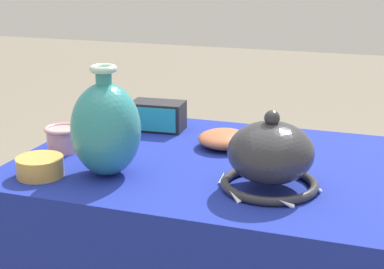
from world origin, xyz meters
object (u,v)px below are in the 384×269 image
bowl_shallow_terracotta (224,139)px  mosaic_tile_box (158,116)px  pot_squat_cobalt (101,128)px  vase_tall_bulbous (106,128)px  cup_wide_rose (63,138)px  pot_squat_ochre (40,167)px  vase_dome_bell (270,157)px

bowl_shallow_terracotta → mosaic_tile_box: bearing=157.5°
pot_squat_cobalt → vase_tall_bulbous: bearing=-59.9°
cup_wide_rose → pot_squat_cobalt: size_ratio=0.89×
mosaic_tile_box → cup_wide_rose: size_ratio=1.70×
pot_squat_ochre → cup_wide_rose: (-0.05, 0.19, 0.01)m
pot_squat_ochre → bowl_shallow_terracotta: bearing=45.0°
vase_tall_bulbous → vase_dome_bell: 0.42m
vase_tall_bulbous → mosaic_tile_box: size_ratio=1.63×
vase_tall_bulbous → vase_dome_bell: (0.42, 0.04, -0.04)m
bowl_shallow_terracotta → pot_squat_cobalt: size_ratio=1.36×
mosaic_tile_box → vase_tall_bulbous: bearing=-90.1°
mosaic_tile_box → bowl_shallow_terracotta: mosaic_tile_box is taller
pot_squat_ochre → cup_wide_rose: cup_wide_rose is taller
vase_dome_bell → mosaic_tile_box: vase_dome_bell is taller
pot_squat_cobalt → bowl_shallow_terracotta: bearing=3.9°
pot_squat_cobalt → mosaic_tile_box: bearing=44.4°
vase_tall_bulbous → pot_squat_cobalt: (-0.17, 0.29, -0.09)m
vase_tall_bulbous → mosaic_tile_box: vase_tall_bulbous is taller
pot_squat_cobalt → cup_wide_rose: bearing=-104.0°
mosaic_tile_box → bowl_shallow_terracotta: size_ratio=1.12×
mosaic_tile_box → vase_dome_bell: bearing=-44.3°
vase_dome_bell → cup_wide_rose: vase_dome_bell is taller
vase_dome_bell → pot_squat_ochre: (-0.58, -0.11, -0.05)m
vase_dome_bell → mosaic_tile_box: bearing=140.0°
mosaic_tile_box → cup_wide_rose: mosaic_tile_box is taller
vase_dome_bell → vase_tall_bulbous: bearing=-174.2°
bowl_shallow_terracotta → pot_squat_cobalt: pot_squat_cobalt is taller
vase_dome_bell → pot_squat_cobalt: (-0.58, 0.24, -0.05)m
mosaic_tile_box → cup_wide_rose: 0.34m
mosaic_tile_box → bowl_shallow_terracotta: 0.28m
vase_tall_bulbous → pot_squat_cobalt: size_ratio=2.47×
bowl_shallow_terracotta → cup_wide_rose: bearing=-156.4°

